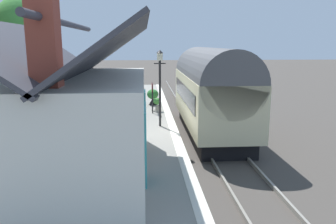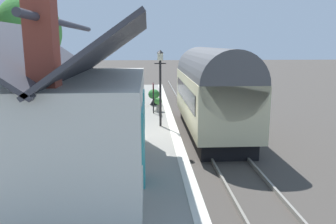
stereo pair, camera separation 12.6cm
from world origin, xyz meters
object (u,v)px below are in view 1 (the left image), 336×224
(bench_near_building, at_px, (135,92))
(planter_under_sign, at_px, (87,109))
(station_building, at_px, (73,121))
(train, at_px, (211,91))
(tree_far_left, at_px, (27,31))
(station_sign_board, at_px, (152,90))
(planter_bench_left, at_px, (157,105))
(bench_platform_end, at_px, (136,97))
(planter_bench_right, at_px, (153,96))
(lamp_post_platform, at_px, (160,73))
(planter_edge_far, at_px, (67,113))

(bench_near_building, relative_size, planter_under_sign, 1.69)
(station_building, height_order, bench_near_building, station_building)
(bench_near_building, bearing_deg, train, -145.41)
(bench_near_building, height_order, tree_far_left, tree_far_left)
(bench_near_building, distance_m, station_sign_board, 4.55)
(station_building, xyz_separation_m, planter_under_sign, (8.14, 1.01, -1.23))
(bench_near_building, height_order, planter_bench_left, bench_near_building)
(bench_platform_end, relative_size, bench_near_building, 1.01)
(planter_bench_right, xyz_separation_m, lamp_post_platform, (-5.29, -0.19, 1.85))
(planter_edge_far, relative_size, planter_bench_right, 1.03)
(planter_bench_left, relative_size, station_sign_board, 0.50)
(train, height_order, planter_bench_right, train)
(train, bearing_deg, lamp_post_platform, 123.59)
(planter_bench_right, bearing_deg, planter_bench_left, -174.36)
(planter_edge_far, distance_m, planter_under_sign, 1.29)
(planter_under_sign, distance_m, tree_far_left, 8.14)
(train, relative_size, planter_bench_left, 11.38)
(train, bearing_deg, planter_under_sign, 80.32)
(tree_far_left, bearing_deg, planter_under_sign, -139.75)
(bench_near_building, bearing_deg, planter_under_sign, 152.94)
(train, bearing_deg, bench_near_building, 34.59)
(planter_under_sign, xyz_separation_m, tree_far_left, (5.35, 4.53, 4.13))
(planter_bench_right, bearing_deg, tree_far_left, 70.23)
(train, xyz_separation_m, planter_bench_right, (3.55, 2.82, -0.80))
(bench_near_building, xyz_separation_m, planter_edge_far, (-5.62, 3.18, -0.21))
(train, xyz_separation_m, tree_far_left, (6.43, 10.83, 3.08))
(planter_edge_far, bearing_deg, bench_near_building, -29.50)
(planter_edge_far, height_order, planter_under_sign, planter_under_sign)
(station_building, relative_size, planter_bench_left, 8.63)
(planter_bench_right, height_order, tree_far_left, tree_far_left)
(station_sign_board, bearing_deg, station_building, 164.04)
(bench_near_building, distance_m, planter_bench_left, 4.32)
(train, bearing_deg, bench_platform_end, 48.03)
(bench_near_building, bearing_deg, planter_edge_far, 150.50)
(bench_near_building, relative_size, planter_edge_far, 1.45)
(planter_edge_far, distance_m, planter_bench_right, 5.52)
(station_building, height_order, planter_bench_left, station_building)
(bench_platform_end, xyz_separation_m, planter_edge_far, (-3.37, 3.28, -0.21))
(planter_under_sign, relative_size, tree_far_left, 0.11)
(train, relative_size, planter_under_sign, 10.79)
(planter_edge_far, distance_m, tree_far_left, 8.44)
(planter_bench_right, xyz_separation_m, tree_far_left, (2.88, 8.01, 3.88))
(planter_bench_right, distance_m, station_sign_board, 2.32)
(planter_edge_far, bearing_deg, planter_bench_right, -51.07)
(planter_under_sign, distance_m, lamp_post_platform, 5.08)
(train, height_order, station_building, station_building)
(planter_bench_left, bearing_deg, planter_under_sign, 97.86)
(planter_under_sign, bearing_deg, lamp_post_platform, -127.52)
(planter_edge_far, height_order, tree_far_left, tree_far_left)
(station_sign_board, bearing_deg, planter_edge_far, 106.46)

